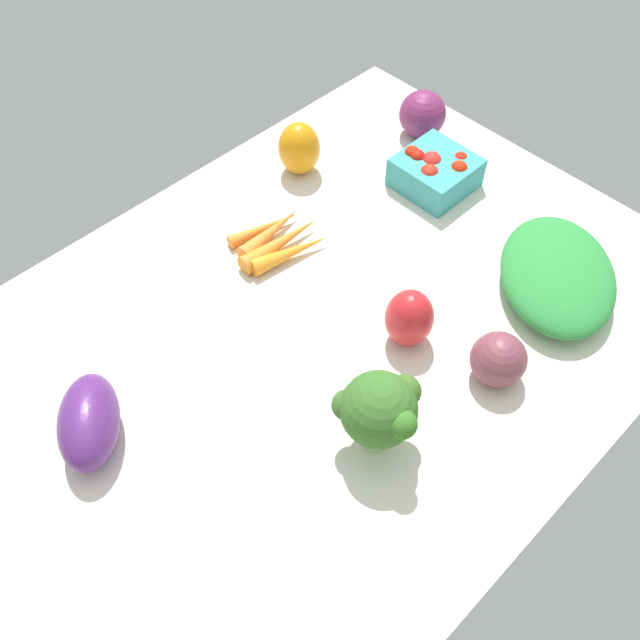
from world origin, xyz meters
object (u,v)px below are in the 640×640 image
(eggplant, at_px, (89,422))
(broccoli_head, at_px, (380,410))
(bell_pepper_red, at_px, (409,318))
(bell_pepper_orange, at_px, (299,148))
(carrot_bunch, at_px, (279,240))
(berry_basket, at_px, (435,171))
(red_onion_near_basket, at_px, (422,114))
(red_onion_center, at_px, (498,359))
(leafy_greens_clump, at_px, (558,275))

(eggplant, bearing_deg, broccoli_head, 82.33)
(eggplant, bearing_deg, bell_pepper_red, 104.25)
(bell_pepper_orange, bearing_deg, carrot_bunch, -143.50)
(bell_pepper_red, bearing_deg, broccoli_head, -151.78)
(berry_basket, distance_m, eggplant, 0.65)
(carrot_bunch, relative_size, berry_basket, 1.30)
(broccoli_head, xyz_separation_m, carrot_bunch, (0.14, 0.33, -0.06))
(red_onion_near_basket, distance_m, eggplant, 0.75)
(red_onion_near_basket, height_order, red_onion_center, red_onion_near_basket)
(bell_pepper_red, bearing_deg, berry_basket, 33.46)
(broccoli_head, bearing_deg, bell_pepper_orange, 57.11)
(carrot_bunch, xyz_separation_m, red_onion_center, (0.04, -0.37, 0.02))
(broccoli_head, relative_size, red_onion_center, 1.67)
(berry_basket, xyz_separation_m, red_onion_center, (-0.23, -0.30, 0.01))
(broccoli_head, xyz_separation_m, berry_basket, (0.41, 0.25, -0.04))
(red_onion_near_basket, xyz_separation_m, berry_basket, (-0.09, -0.10, -0.01))
(carrot_bunch, bearing_deg, red_onion_near_basket, 4.60)
(broccoli_head, height_order, bell_pepper_red, broccoli_head)
(red_onion_near_basket, relative_size, carrot_bunch, 0.55)
(eggplant, height_order, bell_pepper_orange, bell_pepper_orange)
(red_onion_center, bearing_deg, leafy_greens_clump, 9.90)
(carrot_bunch, xyz_separation_m, eggplant, (-0.38, -0.08, 0.02))
(carrot_bunch, xyz_separation_m, berry_basket, (0.27, -0.07, 0.02))
(berry_basket, height_order, bell_pepper_red, bell_pepper_red)
(leafy_greens_clump, height_order, bell_pepper_orange, bell_pepper_orange)
(carrot_bunch, distance_m, bell_pepper_orange, 0.18)
(carrot_bunch, distance_m, eggplant, 0.39)
(carrot_bunch, xyz_separation_m, bell_pepper_red, (0.01, -0.25, 0.03))
(red_onion_near_basket, xyz_separation_m, red_onion_center, (-0.32, -0.40, -0.00))
(red_onion_near_basket, distance_m, berry_basket, 0.14)
(red_onion_near_basket, xyz_separation_m, bell_pepper_orange, (-0.22, 0.08, 0.01))
(eggplant, bearing_deg, berry_basket, 128.26)
(broccoli_head, bearing_deg, berry_basket, 31.67)
(eggplant, relative_size, bell_pepper_orange, 1.45)
(berry_basket, bearing_deg, eggplant, -179.39)
(bell_pepper_red, bearing_deg, red_onion_center, -73.23)
(broccoli_head, height_order, bell_pepper_orange, broccoli_head)
(red_onion_center, distance_m, bell_pepper_red, 0.13)
(broccoli_head, height_order, carrot_bunch, broccoli_head)
(leafy_greens_clump, bearing_deg, eggplant, 157.13)
(carrot_bunch, relative_size, bell_pepper_red, 1.64)
(eggplant, distance_m, bell_pepper_orange, 0.56)
(eggplant, relative_size, red_onion_center, 1.80)
(carrot_bunch, height_order, eggplant, eggplant)
(red_onion_near_basket, xyz_separation_m, carrot_bunch, (-0.36, -0.03, -0.03))
(berry_basket, height_order, red_onion_center, red_onion_center)
(red_onion_near_basket, distance_m, leafy_greens_clump, 0.39)
(broccoli_head, bearing_deg, red_onion_center, -13.15)
(carrot_bunch, bearing_deg, broccoli_head, -112.80)
(leafy_greens_clump, bearing_deg, red_onion_center, -170.10)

